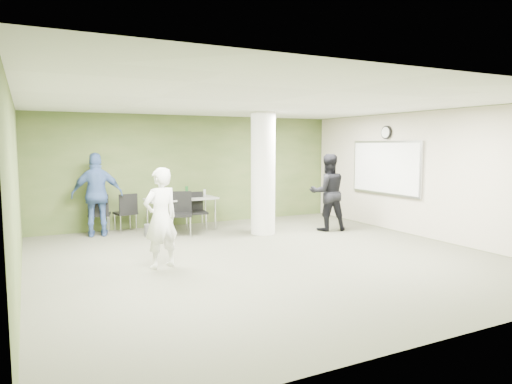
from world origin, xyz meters
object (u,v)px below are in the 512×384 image
chair_back_left (99,211)px  man_black (328,192)px  folding_table (182,200)px  woman_white (161,218)px  man_blue (97,195)px

chair_back_left → man_black: size_ratio=0.51×
folding_table → chair_back_left: (-1.85, 0.36, -0.19)m
chair_back_left → woman_white: woman_white is taller
woman_white → man_blue: size_ratio=0.90×
man_blue → chair_back_left: bearing=-97.7°
chair_back_left → man_black: 5.35m
woman_white → man_blue: man_blue is taller
woman_white → man_black: bearing=-177.3°
folding_table → woman_white: size_ratio=1.01×
man_black → folding_table: bearing=-10.3°
folding_table → woman_white: bearing=-117.0°
chair_back_left → woman_white: 3.46m
man_blue → man_black: bearing=168.6°
folding_table → woman_white: (-1.33, -3.05, 0.10)m
chair_back_left → woman_white: size_ratio=0.56×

